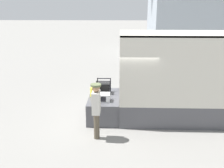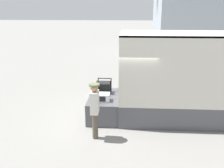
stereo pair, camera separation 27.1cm
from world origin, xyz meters
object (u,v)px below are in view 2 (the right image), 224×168
microwave (103,97)px  orange_bucket (94,92)px  worker_person (95,105)px  box_truck (219,95)px  portable_generator (105,88)px

microwave → orange_bucket: orange_bucket is taller
microwave → worker_person: size_ratio=0.26×
box_truck → portable_generator: bearing=174.7°
portable_generator → worker_person: (-0.10, -2.15, 0.12)m
microwave → worker_person: (-0.13, -1.27, 0.19)m
portable_generator → orange_bucket: bearing=-133.5°
portable_generator → box_truck: bearing=-5.3°
microwave → orange_bucket: 0.63m
box_truck → microwave: size_ratio=13.17×
box_truck → worker_person: size_ratio=3.47×
portable_generator → orange_bucket: (-0.36, -0.38, -0.04)m
portable_generator → worker_person: size_ratio=0.31×
portable_generator → microwave: bearing=-88.2°
microwave → orange_bucket: bearing=128.4°
orange_bucket → worker_person: 1.79m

